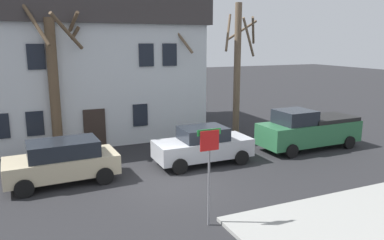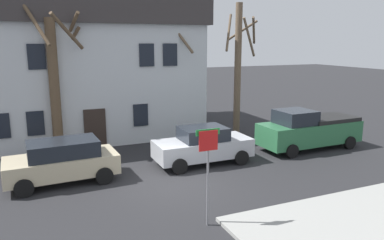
% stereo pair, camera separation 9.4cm
% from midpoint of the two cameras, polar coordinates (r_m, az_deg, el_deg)
% --- Properties ---
extents(ground_plane, '(120.00, 120.00, 0.00)m').
position_cam_midpoint_polar(ground_plane, '(14.93, -2.53, -9.77)').
color(ground_plane, '#262628').
extents(building_main, '(12.41, 9.11, 7.83)m').
position_cam_midpoint_polar(building_main, '(23.93, -15.34, 7.81)').
color(building_main, silver).
rests_on(building_main, ground_plane).
extents(tree_bare_mid, '(2.69, 2.93, 7.26)m').
position_cam_midpoint_polar(tree_bare_mid, '(19.22, -20.03, 5.92)').
color(tree_bare_mid, brown).
rests_on(tree_bare_mid, ground_plane).
extents(tree_bare_far, '(2.92, 2.93, 7.22)m').
position_cam_midpoint_polar(tree_bare_far, '(21.90, -1.08, 6.23)').
color(tree_bare_far, brown).
rests_on(tree_bare_far, ground_plane).
extents(tree_bare_end, '(2.24, 2.61, 7.71)m').
position_cam_midpoint_polar(tree_bare_end, '(22.62, 7.21, 8.32)').
color(tree_bare_end, brown).
rests_on(tree_bare_end, ground_plane).
extents(car_beige_wagon, '(4.34, 2.26, 1.71)m').
position_cam_midpoint_polar(car_beige_wagon, '(15.70, -19.02, -5.88)').
color(car_beige_wagon, '#C6B793').
rests_on(car_beige_wagon, ground_plane).
extents(car_silver_sedan, '(4.44, 2.02, 1.71)m').
position_cam_midpoint_polar(car_silver_sedan, '(17.12, 1.83, -3.88)').
color(car_silver_sedan, '#B7BABF').
rests_on(car_silver_sedan, ground_plane).
extents(pickup_truck_green, '(5.54, 2.20, 2.11)m').
position_cam_midpoint_polar(pickup_truck_green, '(20.35, 17.53, -1.40)').
color(pickup_truck_green, '#2D6B42').
rests_on(pickup_truck_green, ground_plane).
extents(street_sign_pole, '(0.76, 0.07, 3.02)m').
position_cam_midpoint_polar(street_sign_pole, '(11.07, 2.70, -6.04)').
color(street_sign_pole, slate).
rests_on(street_sign_pole, ground_plane).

